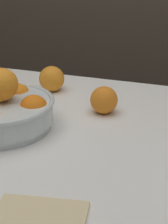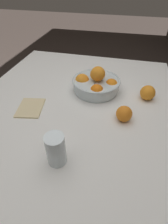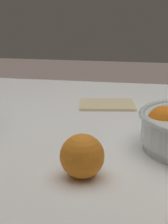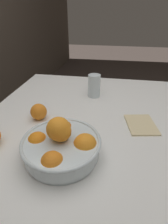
% 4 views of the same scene
% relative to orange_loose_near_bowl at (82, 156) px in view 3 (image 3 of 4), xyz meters
% --- Properties ---
extents(dining_table, '(1.35, 1.11, 0.72)m').
position_rel_orange_loose_near_bowl_xyz_m(dining_table, '(-0.05, -0.27, -0.10)').
color(dining_table, white).
rests_on(dining_table, ground_plane).
extents(orange_loose_near_bowl, '(0.08, 0.08, 0.08)m').
position_rel_orange_loose_near_bowl_xyz_m(orange_loose_near_bowl, '(0.00, 0.00, 0.00)').
color(orange_loose_near_bowl, orange).
rests_on(orange_loose_near_bowl, dining_table).
extents(napkin, '(0.18, 0.15, 0.01)m').
position_rel_orange_loose_near_bowl_xyz_m(napkin, '(0.02, -0.48, -0.03)').
color(napkin, beige).
rests_on(napkin, dining_table).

